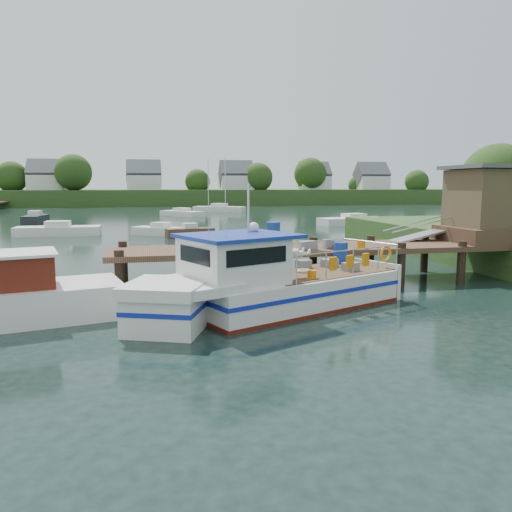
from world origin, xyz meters
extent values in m
plane|color=black|center=(0.00, 0.00, 0.00)|extent=(160.00, 160.00, 0.00)
cylinder|color=#332114|center=(14.00, 6.00, 1.52)|extent=(0.50, 0.50, 3.05)
sphere|color=#274317|center=(14.00, 6.00, 3.96)|extent=(3.90, 3.90, 3.90)
cube|color=#2E4B1E|center=(0.00, 84.00, 1.40)|extent=(140.00, 24.00, 3.00)
cylinder|color=#332114|center=(-28.00, 79.00, 2.10)|extent=(0.60, 0.60, 4.20)
sphere|color=#274317|center=(-28.00, 79.00, 5.21)|extent=(5.54, 5.54, 5.54)
cylinder|color=#332114|center=(-17.00, 75.00, 2.40)|extent=(0.60, 0.60, 4.80)
sphere|color=#274317|center=(-17.00, 75.00, 5.95)|extent=(6.34, 6.34, 6.34)
cylinder|color=#332114|center=(-6.00, 77.00, 1.50)|extent=(0.60, 0.60, 3.00)
sphere|color=#274317|center=(-6.00, 77.00, 3.72)|extent=(3.96, 3.96, 3.96)
cylinder|color=#332114|center=(5.00, 79.00, 1.80)|extent=(0.60, 0.60, 3.60)
sphere|color=#274317|center=(5.00, 79.00, 4.46)|extent=(4.75, 4.75, 4.75)
cylinder|color=#332114|center=(16.00, 75.00, 2.10)|extent=(0.60, 0.60, 4.20)
sphere|color=#274317|center=(16.00, 75.00, 5.21)|extent=(5.54, 5.54, 5.54)
cylinder|color=#332114|center=(27.00, 77.00, 2.40)|extent=(0.60, 0.60, 4.80)
sphere|color=#274317|center=(27.00, 77.00, 5.95)|extent=(6.34, 6.34, 6.34)
cylinder|color=#332114|center=(38.00, 79.00, 1.50)|extent=(0.60, 0.60, 3.00)
sphere|color=#274317|center=(38.00, 79.00, 3.72)|extent=(3.96, 3.96, 3.96)
cylinder|color=#332114|center=(49.00, 75.00, 1.80)|extent=(0.60, 0.60, 3.60)
sphere|color=#274317|center=(49.00, 75.00, 4.46)|extent=(4.75, 4.75, 4.75)
cube|color=silver|center=(-22.00, 78.00, 4.00)|extent=(6.00, 5.00, 3.00)
cube|color=#47474C|center=(-22.00, 78.00, 5.90)|extent=(6.20, 5.09, 5.09)
cube|color=silver|center=(-5.00, 77.00, 4.00)|extent=(6.00, 5.00, 3.00)
cube|color=#47474C|center=(-5.00, 77.00, 5.90)|extent=(6.20, 5.09, 5.09)
cube|color=silver|center=(12.00, 76.00, 4.00)|extent=(6.00, 5.00, 3.00)
cube|color=#47474C|center=(12.00, 76.00, 5.90)|extent=(6.20, 5.09, 5.09)
cube|color=silver|center=(28.00, 78.00, 4.00)|extent=(6.00, 5.00, 3.00)
cube|color=#47474C|center=(28.00, 78.00, 5.90)|extent=(6.20, 5.09, 5.09)
cube|color=silver|center=(40.00, 77.00, 4.00)|extent=(6.00, 5.00, 3.00)
cube|color=#47474C|center=(40.00, 77.00, 5.90)|extent=(6.20, 5.09, 5.09)
cube|color=#4C3424|center=(2.00, 0.00, 1.30)|extent=(16.00, 3.00, 0.20)
cylinder|color=black|center=(-5.50, -1.30, 0.65)|extent=(0.32, 0.32, 1.90)
cylinder|color=black|center=(-5.50, 1.30, 0.65)|extent=(0.32, 0.32, 1.90)
cylinder|color=black|center=(-3.00, -1.30, 0.65)|extent=(0.32, 0.32, 1.90)
cylinder|color=black|center=(-3.00, 1.30, 0.65)|extent=(0.32, 0.32, 1.90)
cylinder|color=black|center=(-0.50, -1.30, 0.65)|extent=(0.32, 0.32, 1.90)
cylinder|color=black|center=(-0.50, 1.30, 0.65)|extent=(0.32, 0.32, 1.90)
cylinder|color=black|center=(2.00, -1.30, 0.65)|extent=(0.32, 0.32, 1.90)
cylinder|color=black|center=(2.00, 1.30, 0.65)|extent=(0.32, 0.32, 1.90)
cylinder|color=black|center=(4.50, -1.30, 0.65)|extent=(0.32, 0.32, 1.90)
cylinder|color=black|center=(4.50, 1.30, 0.65)|extent=(0.32, 0.32, 1.90)
cylinder|color=black|center=(7.00, -1.30, 0.65)|extent=(0.32, 0.32, 1.90)
cylinder|color=black|center=(7.00, 1.30, 0.65)|extent=(0.32, 0.32, 1.90)
cylinder|color=black|center=(9.50, 1.30, 0.65)|extent=(0.32, 0.32, 1.90)
cube|color=#4C3424|center=(9.00, 0.00, 1.70)|extent=(3.20, 3.00, 0.60)
cube|color=#4D3F2B|center=(9.00, 0.00, 3.10)|extent=(2.60, 2.60, 2.40)
cube|color=#47474C|center=(9.00, 0.00, 4.40)|extent=(3.00, 3.00, 0.15)
cube|color=#A5A8AD|center=(6.70, 0.90, 1.65)|extent=(3.34, 0.90, 0.79)
cylinder|color=silver|center=(6.70, 0.50, 2.15)|extent=(3.34, 0.05, 0.76)
cylinder|color=silver|center=(6.70, 1.30, 2.15)|extent=(3.34, 0.05, 0.76)
cube|color=slate|center=(1.00, -1.00, 1.56)|extent=(0.60, 0.40, 0.30)
cube|color=slate|center=(2.00, -0.80, 1.56)|extent=(0.60, 0.40, 0.30)
cylinder|color=orange|center=(3.00, -1.10, 1.55)|extent=(0.30, 0.30, 0.28)
cylinder|color=navy|center=(0.20, 0.90, 1.84)|extent=(0.56, 0.56, 0.85)
cube|color=silver|center=(-0.27, -3.62, 0.49)|extent=(6.87, 4.90, 0.98)
cube|color=silver|center=(-4.16, -5.33, 0.49)|extent=(2.34, 2.34, 0.98)
cube|color=silver|center=(-4.16, -5.33, 1.11)|extent=(2.53, 2.60, 0.30)
cube|color=silver|center=(-3.38, -4.99, 1.08)|extent=(2.53, 2.91, 0.26)
cube|color=#1423A0|center=(-0.27, -3.62, 0.61)|extent=(6.96, 4.97, 0.12)
cube|color=#1423A0|center=(-4.16, -5.33, 0.61)|extent=(2.38, 2.38, 0.12)
cube|color=#59160C|center=(-0.27, -3.62, 0.04)|extent=(6.96, 4.95, 0.12)
cube|color=#4C3424|center=(0.67, -3.21, 0.99)|extent=(5.13, 3.95, 0.03)
cube|color=silver|center=(2.77, -2.28, 0.57)|extent=(1.18, 2.41, 1.15)
cube|color=silver|center=(-2.29, -4.51, 1.62)|extent=(3.07, 2.98, 1.28)
cube|color=black|center=(-1.84, -5.53, 1.87)|extent=(1.73, 0.78, 0.43)
cube|color=black|center=(-2.74, -3.49, 1.87)|extent=(1.73, 0.78, 0.43)
cube|color=black|center=(-3.39, -4.99, 1.87)|extent=(0.65, 1.42, 0.43)
cube|color=navy|center=(-2.14, -4.44, 2.30)|extent=(3.64, 3.42, 0.10)
cylinder|color=silver|center=(-1.82, -4.30, 3.02)|extent=(0.09, 0.09, 1.36)
cylinder|color=silver|center=(-2.59, -5.10, 3.36)|extent=(0.03, 0.03, 2.04)
cylinder|color=silver|center=(-2.93, -4.32, 3.36)|extent=(0.03, 0.03, 2.04)
sphere|color=silver|center=(-1.57, -3.82, 2.47)|extent=(0.40, 0.40, 0.31)
cylinder|color=silver|center=(1.26, -4.23, 1.79)|extent=(3.91, 1.74, 0.04)
cylinder|color=silver|center=(0.32, -2.08, 1.79)|extent=(3.91, 1.74, 0.04)
cylinder|color=silver|center=(2.76, -2.29, 1.79)|extent=(0.97, 2.16, 0.04)
cylinder|color=silver|center=(-0.65, -5.07, 1.38)|extent=(0.05, 0.05, 0.81)
cylinder|color=silver|center=(-1.59, -2.92, 1.38)|extent=(0.05, 0.05, 0.81)
cylinder|color=silver|center=(0.36, -4.63, 1.38)|extent=(0.05, 0.05, 0.81)
cylinder|color=silver|center=(-0.58, -2.47, 1.38)|extent=(0.05, 0.05, 0.81)
cylinder|color=silver|center=(1.38, -4.18, 1.38)|extent=(0.05, 0.05, 0.81)
cylinder|color=silver|center=(0.43, -2.03, 1.38)|extent=(0.05, 0.05, 0.81)
cylinder|color=silver|center=(2.39, -3.74, 1.38)|extent=(0.05, 0.05, 0.81)
cylinder|color=silver|center=(1.45, -1.58, 1.38)|extent=(0.05, 0.05, 0.81)
cylinder|color=silver|center=(3.21, -3.38, 1.38)|extent=(0.05, 0.05, 0.81)
cylinder|color=silver|center=(2.26, -1.23, 1.38)|extent=(0.05, 0.05, 0.81)
cube|color=slate|center=(1.65, -3.33, 1.13)|extent=(0.60, 0.52, 0.27)
cube|color=slate|center=(1.28, -2.48, 1.13)|extent=(0.60, 0.52, 0.27)
cube|color=slate|center=(0.36, -2.51, 1.13)|extent=(0.56, 0.48, 0.27)
cylinder|color=navy|center=(1.92, -1.82, 1.36)|extent=(0.63, 0.63, 0.75)
cylinder|color=orange|center=(0.04, -4.32, 1.11)|extent=(0.34, 0.34, 0.26)
torus|color=#BFB28C|center=(0.13, -3.26, 1.04)|extent=(0.63, 0.63, 0.10)
torus|color=orange|center=(3.06, -2.90, 1.45)|extent=(0.52, 0.29, 0.53)
cube|color=orange|center=(0.60, -4.54, 1.45)|extent=(0.25, 0.17, 0.38)
cube|color=orange|center=(1.23, -4.26, 1.45)|extent=(0.25, 0.17, 0.38)
cube|color=orange|center=(1.85, -3.99, 1.45)|extent=(0.25, 0.17, 0.38)
imported|color=silver|center=(-0.63, -4.06, 1.73)|extent=(0.55, 0.64, 1.50)
cube|color=silver|center=(-8.46, -3.67, 0.48)|extent=(6.59, 3.70, 0.96)
cube|color=#57190E|center=(-7.99, -3.55, 1.39)|extent=(2.08, 2.08, 0.91)
cube|color=silver|center=(-7.99, -3.55, 1.87)|extent=(2.31, 2.31, 0.08)
cube|color=#4C3424|center=(-1.60, 18.10, 0.32)|extent=(3.57, 1.70, 0.63)
cube|color=silver|center=(-1.60, 18.10, 0.79)|extent=(1.08, 0.97, 0.41)
cube|color=silver|center=(5.35, 52.07, 0.38)|extent=(7.45, 5.23, 0.76)
cube|color=silver|center=(5.35, 52.07, 0.96)|extent=(2.53, 2.39, 0.49)
cube|color=silver|center=(-11.02, 21.00, 0.35)|extent=(5.97, 2.06, 0.69)
cube|color=silver|center=(-11.02, 21.00, 0.87)|extent=(1.68, 1.44, 0.45)
cube|color=silver|center=(-3.60, 19.63, 0.31)|extent=(4.45, 3.85, 0.62)
cube|color=silver|center=(-3.60, 19.63, 0.78)|extent=(1.63, 1.59, 0.40)
cube|color=silver|center=(14.46, 26.18, 0.34)|extent=(7.06, 3.43, 0.68)
cube|color=silver|center=(14.46, 26.18, 0.85)|extent=(2.14, 1.93, 0.43)
cube|color=silver|center=(-0.51, 42.81, 0.33)|extent=(5.19, 6.12, 0.65)
cube|color=silver|center=(-0.51, 42.81, 0.82)|extent=(2.17, 2.22, 0.42)
cube|color=black|center=(-15.35, 34.76, 0.39)|extent=(1.86, 4.59, 0.78)
cube|color=silver|center=(-15.35, 34.76, 0.99)|extent=(1.17, 1.33, 0.50)
camera|label=1|loc=(-4.55, -17.85, 3.66)|focal=35.00mm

